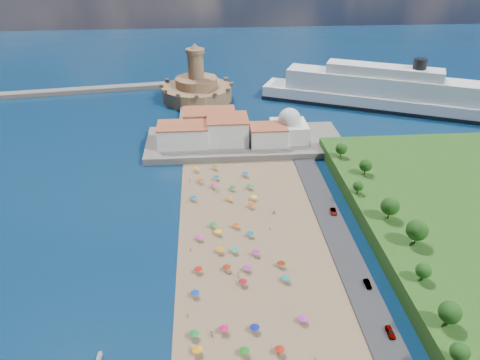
{
  "coord_description": "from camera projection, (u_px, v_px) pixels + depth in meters",
  "views": [
    {
      "loc": [
        -7.88,
        -124.07,
        90.5
      ],
      "look_at": [
        4.0,
        25.0,
        8.0
      ],
      "focal_mm": 35.0,
      "sensor_mm": 36.0,
      "label": 1
    }
  ],
  "objects": [
    {
      "name": "cruise_ship",
      "position": [
        381.0,
        93.0,
        256.66
      ],
      "size": [
        127.42,
        72.56,
        28.66
      ],
      "color": "black",
      "rests_on": "ground"
    },
    {
      "name": "hillside_trees",
      "position": [
        398.0,
        221.0,
        143.24
      ],
      "size": [
        13.63,
        107.45,
        8.3
      ],
      "color": "#382314",
      "rests_on": "hillside"
    },
    {
      "name": "beachgoers",
      "position": [
        226.0,
        246.0,
        147.37
      ],
      "size": [
        32.18,
        92.01,
        1.89
      ],
      "color": "tan",
      "rests_on": "beach"
    },
    {
      "name": "domed_building",
      "position": [
        289.0,
        127.0,
        212.28
      ],
      "size": [
        16.0,
        16.0,
        15.0
      ],
      "color": "silver",
      "rests_on": "terrace"
    },
    {
      "name": "fortress",
      "position": [
        197.0,
        89.0,
        268.94
      ],
      "size": [
        40.0,
        40.0,
        32.4
      ],
      "color": "#9C744E",
      "rests_on": "ground"
    },
    {
      "name": "beach_parasols",
      "position": [
        233.0,
        250.0,
        143.68
      ],
      "size": [
        30.94,
        115.82,
        2.2
      ],
      "color": "gray",
      "rests_on": "beach"
    },
    {
      "name": "waterfront_buildings",
      "position": [
        216.0,
        129.0,
        212.81
      ],
      "size": [
        57.0,
        29.0,
        11.0
      ],
      "color": "silver",
      "rests_on": "terrace"
    },
    {
      "name": "jetty",
      "position": [
        197.0,
        116.0,
        245.4
      ],
      "size": [
        18.0,
        70.0,
        2.4
      ],
      "primitive_type": "cube",
      "color": "#59544C",
      "rests_on": "ground"
    },
    {
      "name": "breakwater",
      "position": [
        32.0,
        94.0,
        277.81
      ],
      "size": [
        199.03,
        34.77,
        2.6
      ],
      "primitive_type": "cube",
      "rotation": [
        0.0,
        0.0,
        0.14
      ],
      "color": "#59544C",
      "rests_on": "ground"
    },
    {
      "name": "parked_cars",
      "position": [
        356.0,
        259.0,
        141.01
      ],
      "size": [
        2.75,
        60.33,
        1.44
      ],
      "color": "gray",
      "rests_on": "promenade"
    },
    {
      "name": "ground",
      "position": [
        234.0,
        239.0,
        152.55
      ],
      "size": [
        700.0,
        700.0,
        0.0
      ],
      "primitive_type": "plane",
      "color": "#071938",
      "rests_on": "ground"
    },
    {
      "name": "terrace",
      "position": [
        245.0,
        142.0,
        216.24
      ],
      "size": [
        90.0,
        36.0,
        3.0
      ],
      "primitive_type": "cube",
      "color": "#59544C",
      "rests_on": "ground"
    }
  ]
}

